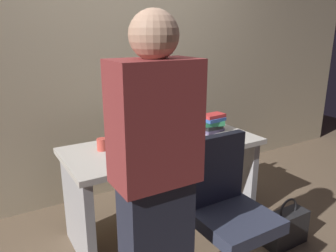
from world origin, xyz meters
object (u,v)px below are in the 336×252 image
at_px(cup_by_monitor, 102,144).
at_px(book_stack, 212,123).
at_px(desk, 165,169).
at_px(person_at_desk, 156,183).
at_px(cup_near_keyboard, 132,155).
at_px(keyboard, 167,145).
at_px(office_chair, 228,220).
at_px(handbag, 286,228).
at_px(mouse, 203,137).
at_px(cell_phone, 233,140).
at_px(monitor, 156,108).

xyz_separation_m(cup_by_monitor, book_stack, (0.95, -0.05, 0.03)).
distance_m(desk, person_at_desk, 0.98).
bearing_deg(cup_near_keyboard, desk, 28.74).
bearing_deg(cup_near_keyboard, book_stack, 16.27).
relative_size(keyboard, cup_by_monitor, 4.98).
xyz_separation_m(office_chair, handbag, (0.62, 0.05, -0.29)).
bearing_deg(cup_near_keyboard, cup_by_monitor, 107.72).
distance_m(keyboard, cup_near_keyboard, 0.37).
relative_size(desk, handbag, 3.99).
xyz_separation_m(cup_near_keyboard, cup_by_monitor, (-0.10, 0.30, -0.00)).
bearing_deg(keyboard, mouse, -2.94).
distance_m(cup_by_monitor, cell_phone, 1.01).
bearing_deg(person_at_desk, keyboard, 55.43).
height_order(office_chair, mouse, office_chair).
bearing_deg(cup_by_monitor, handbag, -34.40).
xyz_separation_m(mouse, cell_phone, (0.19, -0.14, -0.01)).
bearing_deg(cup_by_monitor, office_chair, -58.62).
height_order(office_chair, keyboard, office_chair).
bearing_deg(monitor, cup_near_keyboard, -138.94).
bearing_deg(handbag, office_chair, -175.82).
relative_size(office_chair, handbag, 2.49).
bearing_deg(keyboard, office_chair, -87.97).
bearing_deg(cup_by_monitor, keyboard, -21.98).
bearing_deg(monitor, cup_by_monitor, -178.92).
distance_m(office_chair, cup_near_keyboard, 0.73).
relative_size(office_chair, cup_near_keyboard, 10.66).
relative_size(keyboard, mouse, 4.30).
bearing_deg(cup_near_keyboard, handbag, -24.46).
height_order(cup_by_monitor, cell_phone, cup_by_monitor).
bearing_deg(monitor, mouse, -30.60).
height_order(book_stack, cell_phone, book_stack).
bearing_deg(mouse, cup_near_keyboard, -169.37).
height_order(monitor, cup_near_keyboard, monitor).
bearing_deg(person_at_desk, monitor, 60.80).
bearing_deg(cup_by_monitor, book_stack, -3.06).
bearing_deg(handbag, desk, 134.81).
xyz_separation_m(monitor, mouse, (0.31, -0.18, -0.24)).
xyz_separation_m(person_at_desk, cup_near_keyboard, (0.14, 0.57, -0.07)).
bearing_deg(book_stack, cup_near_keyboard, -163.73).
bearing_deg(cell_phone, mouse, 163.18).
xyz_separation_m(person_at_desk, cell_phone, (0.99, 0.55, -0.11)).
xyz_separation_m(keyboard, handbag, (0.68, -0.59, -0.60)).
height_order(cell_phone, handbag, cell_phone).
height_order(mouse, cup_by_monitor, cup_by_monitor).
height_order(keyboard, cell_phone, keyboard).
distance_m(desk, handbag, 1.01).
bearing_deg(keyboard, monitor, 82.74).
height_order(desk, book_stack, book_stack).
relative_size(person_at_desk, book_stack, 7.34).
bearing_deg(cup_near_keyboard, person_at_desk, -103.40).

